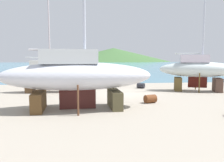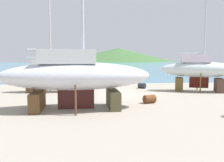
% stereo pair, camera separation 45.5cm
% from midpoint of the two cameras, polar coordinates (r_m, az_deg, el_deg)
% --- Properties ---
extents(ground_plane, '(50.66, 50.66, 0.00)m').
position_cam_midpoint_polar(ground_plane, '(17.55, 6.17, -5.48)').
color(ground_plane, '#9F9485').
extents(sea_water, '(145.38, 116.33, 0.01)m').
position_cam_midpoint_polar(sea_water, '(87.84, -2.61, 3.83)').
color(sea_water, teal).
rests_on(sea_water, ground).
extents(headland_hill, '(174.14, 174.14, 20.91)m').
position_cam_midpoint_polar(headland_hill, '(183.33, 1.59, 5.04)').
color(headland_hill, '#406836').
rests_on(headland_hill, ground).
extents(sailboat_mid_port, '(7.99, 4.40, 12.75)m').
position_cam_midpoint_polar(sailboat_mid_port, '(24.65, 21.53, 2.66)').
color(sailboat_mid_port, brown).
rests_on(sailboat_mid_port, ground).
extents(sailboat_far_slipway, '(10.31, 3.78, 14.40)m').
position_cam_midpoint_polar(sailboat_far_slipway, '(15.31, -8.44, 1.41)').
color(sailboat_far_slipway, brown).
rests_on(sailboat_far_slipway, ground).
extents(sailboat_large_starboard, '(6.67, 2.09, 11.21)m').
position_cam_midpoint_polar(sailboat_large_starboard, '(23.43, -15.37, 2.02)').
color(sailboat_large_starboard, brown).
rests_on(sailboat_large_starboard, ground).
extents(barrel_ochre, '(1.00, 0.94, 0.59)m').
position_cam_midpoint_polar(barrel_ochre, '(25.58, 8.06, -1.18)').
color(barrel_ochre, '#27272D').
rests_on(barrel_ochre, ground).
extents(barrel_tipped_center, '(1.02, 0.87, 0.62)m').
position_cam_midpoint_polar(barrel_tipped_center, '(17.61, 10.14, -4.47)').
color(barrel_tipped_center, brown).
rests_on(barrel_tipped_center, ground).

